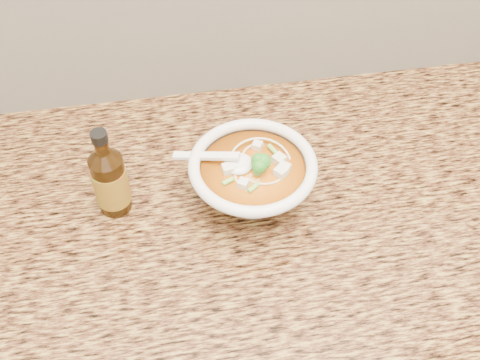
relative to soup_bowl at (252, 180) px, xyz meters
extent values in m
cube|color=black|center=(0.09, -0.03, -0.52)|extent=(4.00, 0.65, 0.86)
cube|color=#A1803B|center=(0.09, -0.03, -0.07)|extent=(4.00, 0.68, 0.04)
cylinder|color=white|center=(0.00, 0.00, -0.04)|extent=(0.08, 0.08, 0.01)
torus|color=white|center=(0.00, 0.00, 0.04)|extent=(0.20, 0.20, 0.02)
torus|color=beige|center=(-0.01, -0.01, 0.03)|extent=(0.07, 0.07, 0.00)
torus|color=beige|center=(0.01, 0.00, 0.03)|extent=(0.09, 0.09, 0.00)
torus|color=beige|center=(0.01, 0.00, 0.03)|extent=(0.12, 0.12, 0.00)
torus|color=beige|center=(0.00, 0.01, 0.02)|extent=(0.09, 0.09, 0.00)
torus|color=beige|center=(0.01, 0.02, 0.02)|extent=(0.08, 0.08, 0.00)
torus|color=beige|center=(0.00, 0.02, 0.02)|extent=(0.11, 0.11, 0.00)
torus|color=beige|center=(0.00, 0.00, 0.02)|extent=(0.07, 0.07, 0.00)
cube|color=silver|center=(-0.01, -0.03, 0.03)|extent=(0.02, 0.02, 0.01)
cube|color=silver|center=(0.00, -0.04, 0.03)|extent=(0.02, 0.02, 0.01)
cube|color=silver|center=(0.05, 0.00, 0.03)|extent=(0.02, 0.02, 0.02)
cube|color=silver|center=(0.02, -0.03, 0.03)|extent=(0.01, 0.01, 0.01)
cube|color=silver|center=(-0.04, 0.00, 0.03)|extent=(0.02, 0.02, 0.02)
cube|color=silver|center=(-0.02, 0.02, 0.03)|extent=(0.02, 0.02, 0.01)
cube|color=silver|center=(0.03, 0.01, 0.03)|extent=(0.02, 0.02, 0.01)
cube|color=silver|center=(-0.04, 0.02, 0.03)|extent=(0.02, 0.02, 0.02)
cube|color=silver|center=(-0.02, -0.03, 0.03)|extent=(0.02, 0.02, 0.02)
cube|color=silver|center=(-0.05, 0.02, 0.03)|extent=(0.02, 0.02, 0.02)
ellipsoid|color=#196014|center=(0.01, -0.01, 0.05)|extent=(0.04, 0.04, 0.03)
cylinder|color=#7ACA4D|center=(0.02, -0.04, 0.03)|extent=(0.02, 0.02, 0.01)
cylinder|color=#7ACA4D|center=(-0.03, -0.01, 0.03)|extent=(0.01, 0.02, 0.01)
cylinder|color=#7ACA4D|center=(-0.03, -0.02, 0.03)|extent=(0.02, 0.02, 0.01)
cylinder|color=#7ACA4D|center=(0.05, -0.02, 0.03)|extent=(0.02, 0.02, 0.01)
ellipsoid|color=white|center=(-0.02, 0.01, 0.03)|extent=(0.05, 0.05, 0.02)
cube|color=white|center=(-0.07, 0.03, 0.04)|extent=(0.10, 0.05, 0.03)
cylinder|color=#3E2208|center=(-0.22, 0.02, 0.01)|extent=(0.05, 0.05, 0.11)
cylinder|color=#3E2208|center=(-0.22, 0.02, 0.09)|extent=(0.02, 0.02, 0.02)
cylinder|color=black|center=(-0.22, 0.02, 0.11)|extent=(0.02, 0.02, 0.02)
cylinder|color=red|center=(-0.22, 0.02, 0.01)|extent=(0.05, 0.05, 0.07)
camera|label=1|loc=(-0.12, -0.60, 0.72)|focal=45.00mm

